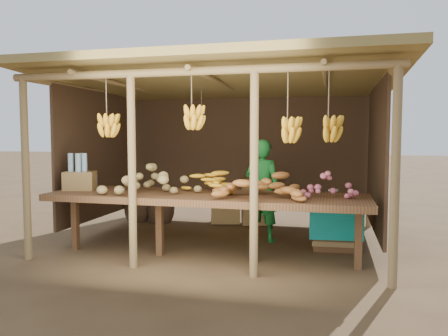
# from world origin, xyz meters

# --- Properties ---
(ground) EXTENTS (60.00, 60.00, 0.00)m
(ground) POSITION_xyz_m (0.00, 0.00, 0.00)
(ground) COLOR brown
(ground) RESTS_ON ground
(stall_structure) EXTENTS (4.70, 3.50, 2.43)m
(stall_structure) POSITION_xyz_m (0.04, -0.11, 1.91)
(stall_structure) COLOR olive
(stall_structure) RESTS_ON ground
(counter) EXTENTS (3.90, 1.05, 0.80)m
(counter) POSITION_xyz_m (0.00, -0.95, 0.74)
(counter) COLOR brown
(counter) RESTS_ON ground
(potato_heap) EXTENTS (1.28, 1.02, 0.37)m
(potato_heap) POSITION_xyz_m (-0.65, -1.04, 0.99)
(potato_heap) COLOR olive
(potato_heap) RESTS_ON counter
(sweet_potato_heap) EXTENTS (1.19, 0.86, 0.36)m
(sweet_potato_heap) POSITION_xyz_m (0.72, -1.06, 0.98)
(sweet_potato_heap) COLOR #A4632A
(sweet_potato_heap) RESTS_ON counter
(onion_heap) EXTENTS (0.74, 0.45, 0.35)m
(onion_heap) POSITION_xyz_m (1.46, -0.95, 0.98)
(onion_heap) COLOR #CC6377
(onion_heap) RESTS_ON counter
(banana_pile) EXTENTS (0.74, 0.61, 0.35)m
(banana_pile) POSITION_xyz_m (-0.03, -0.76, 0.97)
(banana_pile) COLOR yellow
(banana_pile) RESTS_ON counter
(tomato_basin) EXTENTS (0.45, 0.45, 0.23)m
(tomato_basin) POSITION_xyz_m (-1.90, -0.62, 0.90)
(tomato_basin) COLOR navy
(tomato_basin) RESTS_ON counter
(bottle_box) EXTENTS (0.46, 0.40, 0.48)m
(bottle_box) POSITION_xyz_m (-1.72, -0.94, 0.98)
(bottle_box) COLOR olive
(bottle_box) RESTS_ON counter
(vendor) EXTENTS (0.60, 0.47, 1.46)m
(vendor) POSITION_xyz_m (0.53, 0.13, 0.73)
(vendor) COLOR #1A792D
(vendor) RESTS_ON ground
(tarp_crate) EXTENTS (0.72, 0.63, 0.81)m
(tarp_crate) POSITION_xyz_m (1.57, -0.06, 0.33)
(tarp_crate) COLOR brown
(tarp_crate) RESTS_ON ground
(carton_stack) EXTENTS (1.11, 0.50, 0.78)m
(carton_stack) POSITION_xyz_m (0.09, 1.20, 0.34)
(carton_stack) COLOR olive
(carton_stack) RESTS_ON ground
(burlap_sacks) EXTENTS (0.91, 0.48, 0.65)m
(burlap_sacks) POSITION_xyz_m (-1.61, 1.03, 0.28)
(burlap_sacks) COLOR #483221
(burlap_sacks) RESTS_ON ground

